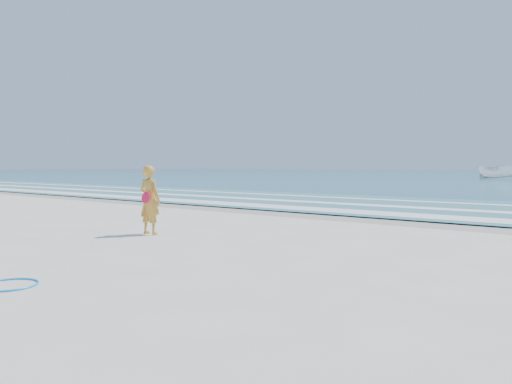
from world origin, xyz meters
The scene contains 9 objects.
ground centered at (0.00, 0.00, 0.00)m, with size 400.00×400.00×0.00m, color silver.
wet_sand centered at (0.00, 9.00, 0.00)m, with size 400.00×2.40×0.00m, color #B2A893.
shallow centered at (0.00, 14.00, 0.04)m, with size 400.00×10.00×0.01m, color #59B7AD.
foam_near centered at (0.00, 10.30, 0.05)m, with size 400.00×1.40×0.01m, color white.
foam_mid centered at (0.00, 13.20, 0.05)m, with size 400.00×0.90×0.01m, color white.
foam_far centered at (0.00, 16.50, 0.05)m, with size 400.00×0.60×0.01m, color white.
hoop centered at (1.08, -1.82, 0.01)m, with size 0.74×0.74×0.03m, color #0E9BFF.
boat centered at (-7.43, 60.05, 0.96)m, with size 1.79×4.76×1.84m, color white.
woman centered at (-1.44, 2.59, 0.81)m, with size 0.63×0.44×1.61m.
Camera 1 is at (7.78, -4.85, 1.60)m, focal length 35.00 mm.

